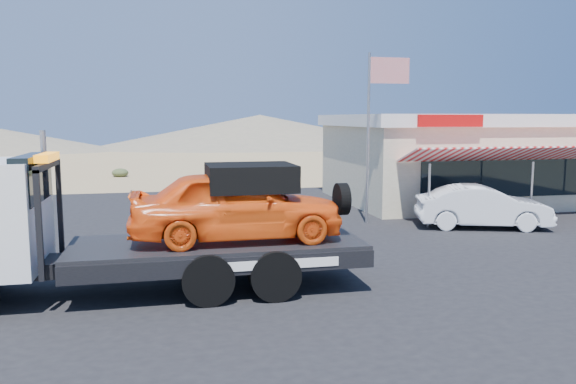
% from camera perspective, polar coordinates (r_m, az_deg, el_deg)
% --- Properties ---
extents(ground, '(120.00, 120.00, 0.00)m').
position_cam_1_polar(ground, '(14.94, -3.03, -7.08)').
color(ground, '#A0815B').
rests_on(ground, ground).
extents(asphalt_lot, '(32.00, 24.00, 0.02)m').
position_cam_1_polar(asphalt_lot, '(18.20, 1.63, -4.39)').
color(asphalt_lot, black).
rests_on(asphalt_lot, ground).
extents(tow_truck, '(9.07, 2.69, 3.03)m').
position_cam_1_polar(tow_truck, '(12.36, -14.97, -2.66)').
color(tow_truck, black).
rests_on(tow_truck, asphalt_lot).
extents(white_sedan, '(4.68, 2.80, 1.46)m').
position_cam_1_polar(white_sedan, '(20.36, 19.15, -1.42)').
color(white_sedan, silver).
rests_on(white_sedan, asphalt_lot).
extents(jerky_store, '(10.40, 9.97, 3.90)m').
position_cam_1_polar(jerky_store, '(26.63, 16.42, 3.39)').
color(jerky_store, '#C0B691').
rests_on(jerky_store, asphalt_lot).
extents(flagpole, '(1.55, 0.10, 6.00)m').
position_cam_1_polar(flagpole, '(20.14, 8.79, 7.43)').
color(flagpole, '#99999E').
rests_on(flagpole, asphalt_lot).
extents(distant_hills, '(126.00, 48.00, 4.20)m').
position_cam_1_polar(distant_hills, '(69.83, -18.73, 5.57)').
color(distant_hills, '#726B59').
rests_on(distant_hills, ground).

